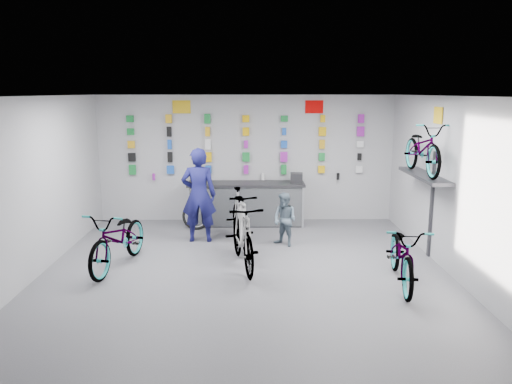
{
  "coord_description": "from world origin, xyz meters",
  "views": [
    {
      "loc": [
        0.08,
        -7.82,
        3.07
      ],
      "look_at": [
        0.2,
        1.4,
        1.21
      ],
      "focal_mm": 35.0,
      "sensor_mm": 36.0,
      "label": 1
    }
  ],
  "objects_px": {
    "bike_center": "(243,234)",
    "bike_right": "(403,254)",
    "clerk": "(199,195)",
    "customer": "(285,220)",
    "bike_left": "(119,238)",
    "bike_service": "(240,218)",
    "counter": "(246,204)"
  },
  "relations": [
    {
      "from": "customer",
      "to": "bike_right",
      "type": "bearing_deg",
      "value": -8.95
    },
    {
      "from": "bike_right",
      "to": "customer",
      "type": "xyz_separation_m",
      "value": [
        -1.74,
        2.1,
        0.03
      ]
    },
    {
      "from": "customer",
      "to": "bike_left",
      "type": "bearing_deg",
      "value": -116.31
    },
    {
      "from": "bike_left",
      "to": "clerk",
      "type": "bearing_deg",
      "value": 63.01
    },
    {
      "from": "counter",
      "to": "bike_left",
      "type": "xyz_separation_m",
      "value": [
        -2.23,
        -2.89,
        0.05
      ]
    },
    {
      "from": "bike_center",
      "to": "customer",
      "type": "relative_size",
      "value": 1.86
    },
    {
      "from": "bike_left",
      "to": "bike_right",
      "type": "distance_m",
      "value": 4.84
    },
    {
      "from": "bike_right",
      "to": "customer",
      "type": "distance_m",
      "value": 2.73
    },
    {
      "from": "bike_right",
      "to": "customer",
      "type": "bearing_deg",
      "value": 137.4
    },
    {
      "from": "bike_service",
      "to": "counter",
      "type": "bearing_deg",
      "value": 76.05
    },
    {
      "from": "bike_left",
      "to": "clerk",
      "type": "relative_size",
      "value": 1.04
    },
    {
      "from": "counter",
      "to": "bike_right",
      "type": "distance_m",
      "value": 4.53
    },
    {
      "from": "bike_right",
      "to": "clerk",
      "type": "bearing_deg",
      "value": 152.72
    },
    {
      "from": "bike_right",
      "to": "customer",
      "type": "height_order",
      "value": "customer"
    },
    {
      "from": "counter",
      "to": "bike_center",
      "type": "relative_size",
      "value": 1.33
    },
    {
      "from": "clerk",
      "to": "customer",
      "type": "distance_m",
      "value": 1.84
    },
    {
      "from": "counter",
      "to": "bike_center",
      "type": "bearing_deg",
      "value": -90.88
    },
    {
      "from": "bike_left",
      "to": "customer",
      "type": "distance_m",
      "value": 3.26
    },
    {
      "from": "counter",
      "to": "bike_center",
      "type": "xyz_separation_m",
      "value": [
        -0.04,
        -2.9,
        0.12
      ]
    },
    {
      "from": "clerk",
      "to": "customer",
      "type": "xyz_separation_m",
      "value": [
        1.75,
        -0.35,
        -0.44
      ]
    },
    {
      "from": "bike_center",
      "to": "clerk",
      "type": "relative_size",
      "value": 1.03
    },
    {
      "from": "clerk",
      "to": "customer",
      "type": "relative_size",
      "value": 1.81
    },
    {
      "from": "bike_right",
      "to": "bike_service",
      "type": "bearing_deg",
      "value": 148.26
    },
    {
      "from": "bike_left",
      "to": "bike_right",
      "type": "relative_size",
      "value": 1.04
    },
    {
      "from": "bike_left",
      "to": "bike_service",
      "type": "xyz_separation_m",
      "value": [
        2.12,
        1.31,
        0.03
      ]
    },
    {
      "from": "bike_left",
      "to": "bike_center",
      "type": "relative_size",
      "value": 1.01
    },
    {
      "from": "clerk",
      "to": "customer",
      "type": "bearing_deg",
      "value": 168.48
    },
    {
      "from": "bike_left",
      "to": "clerk",
      "type": "xyz_separation_m",
      "value": [
        1.26,
        1.59,
        0.44
      ]
    },
    {
      "from": "bike_center",
      "to": "bike_right",
      "type": "relative_size",
      "value": 1.03
    },
    {
      "from": "counter",
      "to": "bike_service",
      "type": "xyz_separation_m",
      "value": [
        -0.11,
        -1.58,
        0.08
      ]
    },
    {
      "from": "bike_center",
      "to": "customer",
      "type": "distance_m",
      "value": 1.51
    },
    {
      "from": "counter",
      "to": "clerk",
      "type": "bearing_deg",
      "value": -126.53
    }
  ]
}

